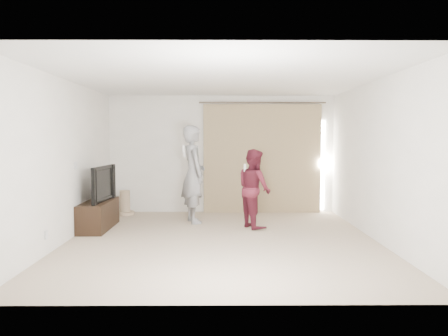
{
  "coord_description": "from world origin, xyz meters",
  "views": [
    {
      "loc": [
        -0.01,
        -6.99,
        1.67
      ],
      "look_at": [
        0.04,
        1.2,
        1.1
      ],
      "focal_mm": 35.0,
      "sensor_mm": 36.0,
      "label": 1
    }
  ],
  "objects_px": {
    "tv_console": "(99,215)",
    "person_man": "(193,174)",
    "person_woman": "(254,188)",
    "tv": "(98,184)"
  },
  "relations": [
    {
      "from": "tv_console",
      "to": "person_man",
      "type": "relative_size",
      "value": 0.69
    },
    {
      "from": "person_woman",
      "to": "tv_console",
      "type": "bearing_deg",
      "value": -178.1
    },
    {
      "from": "person_man",
      "to": "person_woman",
      "type": "relative_size",
      "value": 1.3
    },
    {
      "from": "tv_console",
      "to": "person_man",
      "type": "bearing_deg",
      "value": 18.75
    },
    {
      "from": "tv_console",
      "to": "person_man",
      "type": "xyz_separation_m",
      "value": [
        1.71,
        0.58,
        0.7
      ]
    },
    {
      "from": "tv",
      "to": "person_woman",
      "type": "height_order",
      "value": "person_woman"
    },
    {
      "from": "tv_console",
      "to": "tv",
      "type": "distance_m",
      "value": 0.58
    },
    {
      "from": "tv",
      "to": "person_man",
      "type": "xyz_separation_m",
      "value": [
        1.71,
        0.58,
        0.12
      ]
    },
    {
      "from": "tv",
      "to": "person_man",
      "type": "distance_m",
      "value": 1.81
    },
    {
      "from": "person_man",
      "to": "person_woman",
      "type": "bearing_deg",
      "value": -22.74
    }
  ]
}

